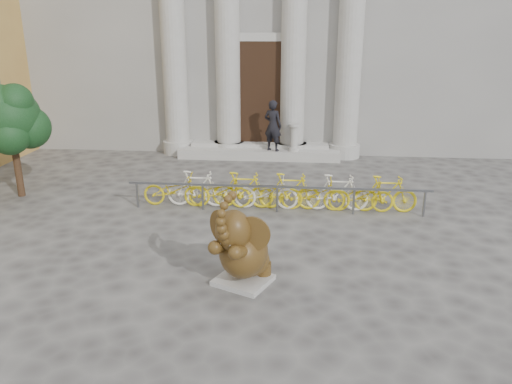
# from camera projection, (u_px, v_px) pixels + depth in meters

# --- Properties ---
(ground) EXTENTS (80.00, 80.00, 0.00)m
(ground) POSITION_uv_depth(u_px,v_px,m) (219.00, 273.00, 9.98)
(ground) COLOR #474442
(ground) RESTS_ON ground
(entrance_steps) EXTENTS (6.00, 1.20, 0.36)m
(entrance_steps) POSITION_uv_depth(u_px,v_px,m) (259.00, 153.00, 18.81)
(entrance_steps) COLOR #A8A59E
(entrance_steps) RESTS_ON ground
(elephant_statue) EXTENTS (1.33, 1.54, 1.94)m
(elephant_statue) POSITION_uv_depth(u_px,v_px,m) (242.00, 250.00, 9.36)
(elephant_statue) COLOR #A8A59E
(elephant_statue) RESTS_ON ground
(bike_rack) EXTENTS (8.00, 0.53, 1.00)m
(bike_rack) POSITION_uv_depth(u_px,v_px,m) (277.00, 191.00, 13.38)
(bike_rack) COLOR slate
(bike_rack) RESTS_ON ground
(tree) EXTENTS (1.87, 1.71, 3.25)m
(tree) POSITION_uv_depth(u_px,v_px,m) (11.00, 119.00, 13.83)
(tree) COLOR #332114
(tree) RESTS_ON ground
(pedestrian) EXTENTS (0.80, 0.68, 1.85)m
(pedestrian) POSITION_uv_depth(u_px,v_px,m) (273.00, 126.00, 18.09)
(pedestrian) COLOR black
(pedestrian) RESTS_ON entrance_steps
(balustrade_post) EXTENTS (0.41, 0.41, 1.00)m
(balustrade_post) POSITION_uv_depth(u_px,v_px,m) (294.00, 138.00, 18.21)
(balustrade_post) COLOR #A8A59E
(balustrade_post) RESTS_ON entrance_steps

